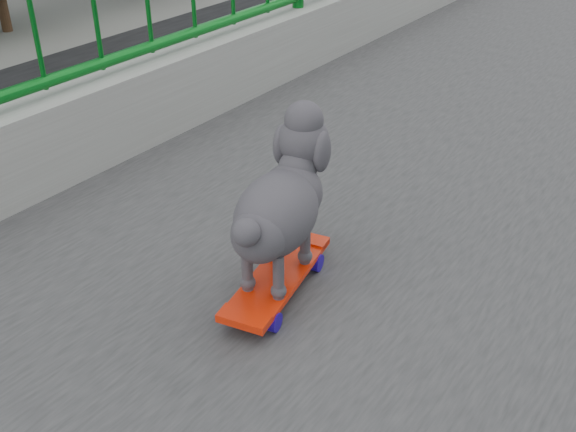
{
  "coord_description": "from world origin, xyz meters",
  "views": [
    {
      "loc": [
        0.52,
        3.2,
        8.12
      ],
      "look_at": [
        -0.35,
        4.43,
        7.22
      ],
      "focal_mm": 42.0,
      "sensor_mm": 36.0,
      "label": 1
    }
  ],
  "objects_px": {
    "car_6": "(303,123)",
    "car_1": "(48,266)",
    "skateboard": "(277,279)",
    "car_0": "(153,347)",
    "poodle": "(281,203)"
  },
  "relations": [
    {
      "from": "poodle",
      "to": "car_6",
      "type": "xyz_separation_m",
      "value": [
        -8.84,
        13.26,
        -6.57
      ]
    },
    {
      "from": "car_1",
      "to": "car_6",
      "type": "xyz_separation_m",
      "value": [
        0.0,
        8.59,
        -0.08
      ]
    },
    {
      "from": "poodle",
      "to": "car_0",
      "type": "relative_size",
      "value": 0.11
    },
    {
      "from": "car_6",
      "to": "car_1",
      "type": "bearing_deg",
      "value": -90.0
    },
    {
      "from": "car_0",
      "to": "skateboard",
      "type": "bearing_deg",
      "value": -37.03
    },
    {
      "from": "car_1",
      "to": "car_0",
      "type": "bearing_deg",
      "value": -7.74
    },
    {
      "from": "skateboard",
      "to": "car_6",
      "type": "relative_size",
      "value": 0.09
    },
    {
      "from": "car_0",
      "to": "car_1",
      "type": "relative_size",
      "value": 0.92
    },
    {
      "from": "poodle",
      "to": "car_1",
      "type": "distance_m",
      "value": 11.92
    },
    {
      "from": "car_0",
      "to": "car_1",
      "type": "height_order",
      "value": "car_1"
    },
    {
      "from": "car_0",
      "to": "car_1",
      "type": "xyz_separation_m",
      "value": [
        -3.2,
        0.43,
        0.04
      ]
    },
    {
      "from": "skateboard",
      "to": "car_6",
      "type": "bearing_deg",
      "value": 112.51
    },
    {
      "from": "car_6",
      "to": "car_0",
      "type": "bearing_deg",
      "value": -70.48
    },
    {
      "from": "car_1",
      "to": "car_6",
      "type": "height_order",
      "value": "car_1"
    },
    {
      "from": "car_1",
      "to": "skateboard",
      "type": "bearing_deg",
      "value": -27.96
    }
  ]
}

